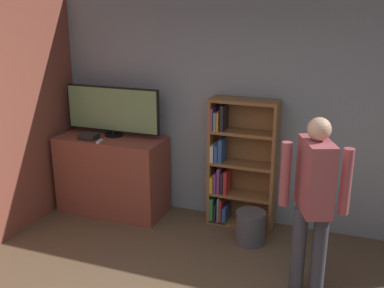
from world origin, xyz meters
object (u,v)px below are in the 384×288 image
(television, at_px, (112,110))
(waste_bin, at_px, (250,227))
(bookshelf, at_px, (236,166))
(person, at_px, (314,194))
(game_console, at_px, (89,136))

(television, xyz_separation_m, waste_bin, (1.84, -0.28, -1.11))
(television, relative_size, waste_bin, 3.36)
(bookshelf, xyz_separation_m, waste_bin, (0.29, -0.41, -0.54))
(television, bearing_deg, person, -21.64)
(television, relative_size, game_console, 5.71)
(game_console, relative_size, person, 0.13)
(bookshelf, xyz_separation_m, person, (0.98, -1.13, 0.26))
(game_console, distance_m, person, 2.85)
(television, relative_size, person, 0.75)
(person, height_order, waste_bin, person)
(person, bearing_deg, waste_bin, -157.86)
(bookshelf, bearing_deg, person, -49.02)
(television, distance_m, person, 2.74)
(television, height_order, waste_bin, television)
(bookshelf, height_order, person, person)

